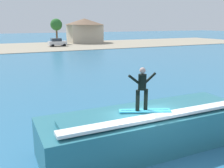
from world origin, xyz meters
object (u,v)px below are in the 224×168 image
surfboard (145,111)px  house_gabled_white (85,29)px  wave_crest (147,129)px  car_far_shore (57,42)px  tree_tall_bare (56,25)px  surfer (142,87)px

surfboard → house_gabled_white: 59.22m
wave_crest → car_far_shore: (7.11, 48.50, 0.11)m
house_gabled_white → tree_tall_bare: house_gabled_white is taller
surfboard → car_far_shore: size_ratio=0.52×
surfer → tree_tall_bare: (9.05, 55.36, 1.91)m
surfer → car_far_shore: 49.39m
car_far_shore → house_gabled_white: 12.48m
surfer → house_gabled_white: (16.82, 56.72, 0.84)m
surfboard → tree_tall_bare: size_ratio=0.33×
wave_crest → house_gabled_white: bearing=73.9°
wave_crest → tree_tall_bare: (8.57, 55.09, 3.88)m
car_far_shore → tree_tall_bare: size_ratio=0.64×
car_far_shore → house_gabled_white: size_ratio=0.39×
car_far_shore → house_gabled_white: house_gabled_white is taller
wave_crest → surfboard: size_ratio=4.40×
car_far_shore → surfer: bearing=-98.9°
car_far_shore → surfboard: bearing=-98.7°
car_far_shore → house_gabled_white: bearing=40.8°
surfboard → car_far_shore: 49.41m
surfboard → surfer: surfer is taller
wave_crest → surfer: size_ratio=5.23×
car_far_shore → house_gabled_white: (9.23, 7.96, 2.71)m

